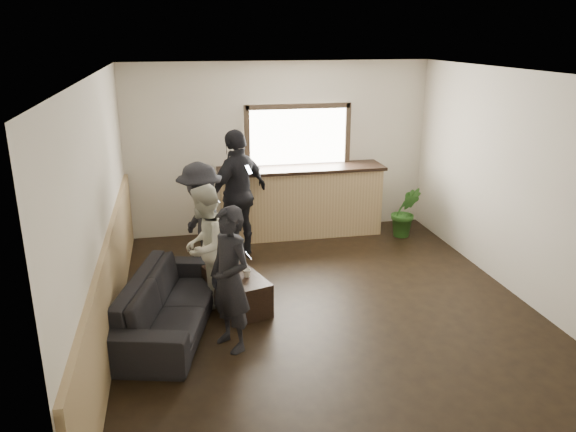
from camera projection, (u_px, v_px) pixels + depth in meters
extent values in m
cube|color=black|center=(326.00, 308.00, 6.88)|extent=(5.00, 6.00, 0.01)
cube|color=silver|center=(331.00, 74.00, 6.00)|extent=(5.00, 6.00, 0.01)
cube|color=beige|center=(279.00, 149.00, 9.23)|extent=(5.00, 0.01, 2.80)
cube|color=beige|center=(452.00, 326.00, 3.65)|extent=(5.00, 0.01, 2.80)
cube|color=beige|center=(101.00, 212.00, 5.96)|extent=(0.01, 6.00, 2.80)
cube|color=beige|center=(524.00, 187.00, 6.92)|extent=(0.01, 6.00, 2.80)
cube|color=tan|center=(112.00, 285.00, 6.23)|extent=(0.06, 5.90, 1.10)
cube|color=tan|center=(301.00, 202.00, 9.26)|extent=(2.60, 0.60, 1.10)
cube|color=black|center=(301.00, 168.00, 9.08)|extent=(2.70, 0.68, 0.05)
cube|color=white|center=(298.00, 136.00, 9.19)|extent=(1.60, 0.06, 0.90)
cube|color=#3F3326|center=(298.00, 106.00, 9.01)|extent=(1.72, 0.08, 0.08)
cube|color=#3F3326|center=(247.00, 138.00, 9.00)|extent=(0.08, 0.08, 1.06)
cube|color=#3F3326|center=(347.00, 135.00, 9.32)|extent=(0.08, 0.08, 1.06)
imported|color=black|center=(170.00, 302.00, 6.35)|extent=(1.35, 2.28, 0.63)
cube|color=black|center=(237.00, 291.00, 6.86)|extent=(0.79, 1.07, 0.42)
imported|color=silver|center=(221.00, 269.00, 6.84)|extent=(0.14, 0.14, 0.10)
imported|color=silver|center=(247.00, 273.00, 6.73)|extent=(0.13, 0.13, 0.09)
imported|color=#2D6623|center=(405.00, 212.00, 9.19)|extent=(0.53, 0.46, 0.85)
imported|color=black|center=(230.00, 280.00, 5.81)|extent=(0.61, 0.68, 1.57)
cube|color=black|center=(246.00, 255.00, 5.88)|extent=(0.11, 0.11, 0.12)
cube|color=white|center=(247.00, 254.00, 5.87)|extent=(0.10, 0.09, 0.11)
imported|color=beige|center=(205.00, 247.00, 6.74)|extent=(0.83, 0.91, 1.53)
cube|color=black|center=(222.00, 231.00, 6.63)|extent=(0.11, 0.10, 0.12)
cube|color=white|center=(222.00, 231.00, 6.63)|extent=(0.10, 0.09, 0.11)
imported|color=black|center=(201.00, 223.00, 7.42)|extent=(0.80, 1.16, 1.64)
cube|color=black|center=(216.00, 199.00, 7.40)|extent=(0.10, 0.09, 0.12)
cube|color=white|center=(216.00, 198.00, 7.39)|extent=(0.09, 0.08, 0.11)
imported|color=black|center=(238.00, 194.00, 8.27)|extent=(1.16, 1.07, 1.91)
cube|color=black|center=(249.00, 170.00, 8.01)|extent=(0.11, 0.12, 0.12)
cube|color=white|center=(249.00, 170.00, 8.00)|extent=(0.10, 0.10, 0.11)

